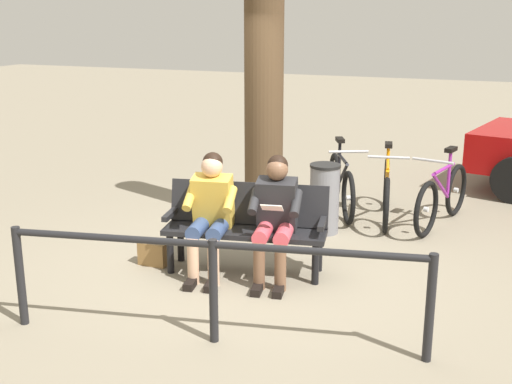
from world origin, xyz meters
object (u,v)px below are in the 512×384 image
Objects in this scene: person_reading at (275,212)px; bicycle_silver at (442,197)px; person_companion at (210,209)px; bicycle_green at (341,185)px; bench at (247,221)px; handbag at (153,254)px; tree_trunk at (264,76)px; bicycle_red at (386,191)px; litter_bin at (324,199)px.

person_reading is 0.73× the size of bicycle_silver.
person_companion is 2.59m from bicycle_green.
person_reading reaches higher than bench.
bicycle_green is at bearing -101.51° from person_reading.
bench is 5.53× the size of handbag.
bench is 0.47× the size of tree_trunk.
bicycle_red is at bearing -128.71° from handbag.
person_companion is at bearing -0.05° from person_reading.
handbag is 2.47m from tree_trunk.
handbag is at bearing -52.04° from bicycle_green.
person_reading is 1.39m from handbag.
person_reading is 2.37m from bicycle_red.
person_companion is at bearing -177.14° from handbag.
bicycle_red reaches higher than bench.
tree_trunk is 1.59m from litter_bin.
bicycle_red is (-1.92, -2.40, 0.24)m from handbag.
bench is at bearing 73.27° from litter_bin.
tree_trunk is at bearing -7.67° from litter_bin.
handbag is at bearing 4.81° from bench.
bench is at bearing -153.17° from person_companion.
person_reading is at bearing 114.44° from tree_trunk.
person_reading is 2.63m from bicycle_silver.
bicycle_green is (-0.77, -0.77, -1.42)m from tree_trunk.
handbag is (0.93, 0.25, -0.39)m from bench.
litter_bin reaches higher than handbag.
bench is 1.00× the size of bicycle_red.
bicycle_silver is at bearing 78.98° from bicycle_red.
bench is 1.38× the size of person_companion.
person_companion is 0.77× the size of bicycle_green.
person_companion is (0.29, 0.22, 0.16)m from bench.
person_reading is 2.07m from tree_trunk.
person_companion is 2.71m from bicycle_red.
handbag is 0.37× the size of litter_bin.
bicycle_red is at bearing -116.43° from person_reading.
bicycle_silver and bicycle_red have the same top height.
bicycle_red is at bearing -126.97° from litter_bin.
person_reading is 0.64m from person_companion.
bicycle_green is at bearing -115.65° from person_companion.
bench is at bearing -164.91° from handbag.
bench is at bearing -34.09° from bicycle_green.
bicycle_red reaches higher than litter_bin.
person_reading is 2.38m from bicycle_green.
bicycle_silver is (-2.05, -0.66, -1.42)m from tree_trunk.
bicycle_red is at bearing -76.74° from bicycle_silver.
bicycle_green is (-0.68, -2.48, -0.30)m from person_companion.
litter_bin is at bearing -129.51° from handbag.
bicycle_silver and bicycle_green have the same top height.
person_reading is at bearing -26.71° from bicycle_red.
person_reading is 0.34× the size of tree_trunk.
bench is 1.38× the size of person_reading.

